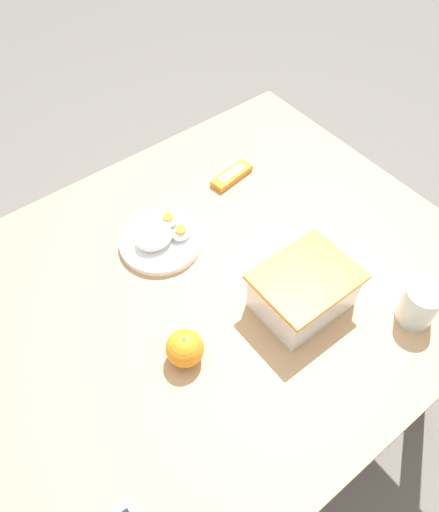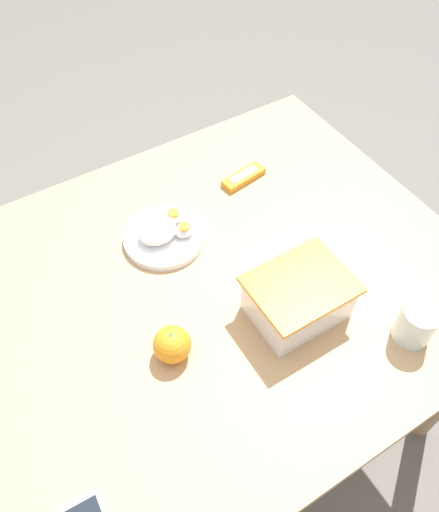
# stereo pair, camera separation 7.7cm
# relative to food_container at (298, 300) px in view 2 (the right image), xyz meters

# --- Properties ---
(ground_plane) EXTENTS (10.00, 10.00, 0.00)m
(ground_plane) POSITION_rel_food_container_xyz_m (0.13, -0.16, -0.76)
(ground_plane) COLOR #66605B
(table) EXTENTS (1.21, 0.96, 0.71)m
(table) POSITION_rel_food_container_xyz_m (0.13, -0.16, -0.14)
(table) COLOR tan
(table) RESTS_ON ground_plane
(food_container) EXTENTS (0.20, 0.16, 0.11)m
(food_container) POSITION_rel_food_container_xyz_m (0.00, 0.00, 0.00)
(food_container) COLOR white
(food_container) RESTS_ON table
(orange_fruit) EXTENTS (0.08, 0.08, 0.08)m
(orange_fruit) POSITION_rel_food_container_xyz_m (0.27, -0.05, -0.01)
(orange_fruit) COLOR orange
(orange_fruit) RESTS_ON table
(rice_plate) EXTENTS (0.20, 0.20, 0.05)m
(rice_plate) POSITION_rel_food_container_xyz_m (0.15, -0.33, -0.03)
(rice_plate) COLOR white
(rice_plate) RESTS_ON table
(candy_bar) EXTENTS (0.13, 0.06, 0.02)m
(candy_bar) POSITION_rel_food_container_xyz_m (-0.13, -0.40, -0.04)
(candy_bar) COLOR orange
(candy_bar) RESTS_ON table
(drinking_glass) EXTENTS (0.08, 0.08, 0.09)m
(drinking_glass) POSITION_rel_food_container_xyz_m (-0.17, 0.17, -0.00)
(drinking_glass) COLOR silver
(drinking_glass) RESTS_ON table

